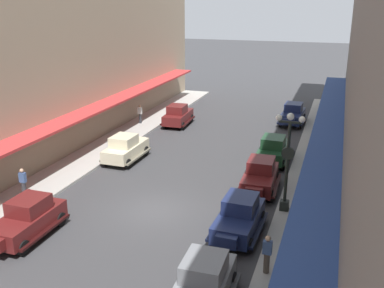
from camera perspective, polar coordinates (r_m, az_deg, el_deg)
name	(u,v)px	position (r m, az deg, el deg)	size (l,w,h in m)	color
ground_plane	(155,211)	(23.41, -4.77, -8.57)	(200.00, 200.00, 0.00)	#38383A
sidewalk_left	(35,190)	(27.02, -19.62, -5.66)	(3.00, 60.00, 0.15)	#A8A59E
sidewalk_right	(302,232)	(21.80, 14.01, -11.03)	(3.00, 60.00, 0.15)	#A8A59E
parked_car_0	(293,114)	(39.85, 12.91, 3.85)	(2.28, 4.31, 1.84)	#19234C
parked_car_1	(239,216)	(20.87, 6.11, -9.23)	(2.22, 4.29, 1.84)	#19234C
parked_car_2	(178,115)	(38.49, -1.83, 3.80)	(2.31, 4.32, 1.84)	#591919
parked_car_3	(260,175)	(25.61, 8.80, -3.98)	(2.27, 4.31, 1.84)	#591919
parked_car_4	(202,284)	(16.38, 1.36, -17.60)	(2.24, 4.30, 1.84)	slate
parked_car_5	(126,148)	(30.23, -8.59, -0.46)	(2.18, 4.27, 1.84)	beige
parked_car_6	(27,218)	(21.94, -20.53, -8.93)	(2.15, 4.26, 1.84)	#591919
parked_car_7	(273,149)	(30.19, 10.49, -0.59)	(2.16, 4.27, 1.84)	#193D23
lamp_post_with_clock	(288,158)	(22.48, 12.26, -1.81)	(1.42, 0.44, 5.16)	black
fire_hydrant	(29,199)	(24.78, -20.37, -6.71)	(0.24, 0.24, 0.82)	#B21E19
pedestrian_0	(308,197)	(23.15, 14.81, -6.69)	(0.36, 0.28, 1.67)	#4C4238
pedestrian_1	(23,182)	(25.92, -20.99, -4.65)	(0.36, 0.24, 1.64)	#2D2D33
pedestrian_2	(267,254)	(18.12, 9.68, -13.83)	(0.36, 0.24, 1.64)	#4C4238
pedestrian_3	(327,199)	(23.28, 17.04, -6.76)	(0.36, 0.28, 1.67)	#4C4238
pedestrian_4	(312,219)	(21.03, 15.30, -9.38)	(0.36, 0.28, 1.67)	#4C4238
pedestrian_5	(140,114)	(38.86, -6.74, 3.89)	(0.36, 0.24, 1.64)	#2D2D33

